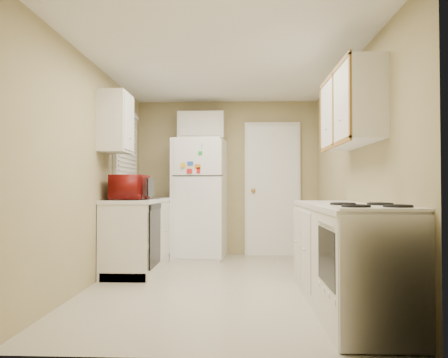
{
  "coord_description": "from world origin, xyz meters",
  "views": [
    {
      "loc": [
        0.19,
        -4.35,
        1.05
      ],
      "look_at": [
        0.0,
        0.5,
        1.15
      ],
      "focal_mm": 32.0,
      "sensor_mm": 36.0,
      "label": 1
    }
  ],
  "objects": [
    {
      "name": "floor",
      "position": [
        0.0,
        0.0,
        0.0
      ],
      "size": [
        3.8,
        3.8,
        0.0
      ],
      "primitive_type": "plane",
      "color": "beige",
      "rests_on": "ground"
    },
    {
      "name": "ceiling",
      "position": [
        0.0,
        0.0,
        2.4
      ],
      "size": [
        3.8,
        3.8,
        0.0
      ],
      "primitive_type": "plane",
      "color": "white",
      "rests_on": "floor"
    },
    {
      "name": "wall_left",
      "position": [
        -1.4,
        0.0,
        1.2
      ],
      "size": [
        3.8,
        3.8,
        0.0
      ],
      "primitive_type": "plane",
      "color": "tan",
      "rests_on": "floor"
    },
    {
      "name": "wall_right",
      "position": [
        1.4,
        0.0,
        1.2
      ],
      "size": [
        3.8,
        3.8,
        0.0
      ],
      "primitive_type": "plane",
      "color": "tan",
      "rests_on": "floor"
    },
    {
      "name": "wall_back",
      "position": [
        0.0,
        1.9,
        1.2
      ],
      "size": [
        2.8,
        2.8,
        0.0
      ],
      "primitive_type": "plane",
      "color": "tan",
      "rests_on": "floor"
    },
    {
      "name": "wall_front",
      "position": [
        0.0,
        -1.9,
        1.2
      ],
      "size": [
        2.8,
        2.8,
        0.0
      ],
      "primitive_type": "plane",
      "color": "tan",
      "rests_on": "floor"
    },
    {
      "name": "left_counter",
      "position": [
        -1.1,
        0.9,
        0.45
      ],
      "size": [
        0.6,
        1.8,
        0.9
      ],
      "primitive_type": "cube",
      "color": "silver",
      "rests_on": "floor"
    },
    {
      "name": "dishwasher",
      "position": [
        -0.81,
        0.3,
        0.49
      ],
      "size": [
        0.03,
        0.58,
        0.72
      ],
      "primitive_type": "cube",
      "color": "black",
      "rests_on": "floor"
    },
    {
      "name": "sink",
      "position": [
        -1.1,
        1.05,
        0.86
      ],
      "size": [
        0.54,
        0.74,
        0.16
      ],
      "primitive_type": "cube",
      "color": "gray",
      "rests_on": "left_counter"
    },
    {
      "name": "microwave",
      "position": [
        -1.12,
        0.36,
        1.05
      ],
      "size": [
        0.53,
        0.3,
        0.35
      ],
      "primitive_type": "imported",
      "rotation": [
        0.0,
        0.0,
        1.56
      ],
      "color": "maroon",
      "rests_on": "left_counter"
    },
    {
      "name": "soap_bottle",
      "position": [
        -1.15,
        1.48,
        1.0
      ],
      "size": [
        0.08,
        0.08,
        0.17
      ],
      "primitive_type": "imported",
      "rotation": [
        0.0,
        0.0,
        0.0
      ],
      "color": "silver",
      "rests_on": "left_counter"
    },
    {
      "name": "window_blinds",
      "position": [
        -1.36,
        1.05,
        1.6
      ],
      "size": [
        0.1,
        0.98,
        1.08
      ],
      "primitive_type": "cube",
      "color": "silver",
      "rests_on": "wall_left"
    },
    {
      "name": "upper_cabinet_left",
      "position": [
        -1.25,
        0.22,
        1.8
      ],
      "size": [
        0.3,
        0.45,
        0.7
      ],
      "primitive_type": "cube",
      "color": "silver",
      "rests_on": "wall_left"
    },
    {
      "name": "refrigerator",
      "position": [
        -0.4,
        1.6,
        0.88
      ],
      "size": [
        0.8,
        0.78,
        1.76
      ],
      "primitive_type": "cube",
      "rotation": [
        0.0,
        0.0,
        -0.12
      ],
      "color": "white",
      "rests_on": "floor"
    },
    {
      "name": "cabinet_over_fridge",
      "position": [
        -0.4,
        1.75,
        2.0
      ],
      "size": [
        0.7,
        0.3,
        0.4
      ],
      "primitive_type": "cube",
      "color": "silver",
      "rests_on": "wall_back"
    },
    {
      "name": "interior_door",
      "position": [
        0.7,
        1.86,
        1.02
      ],
      "size": [
        0.86,
        0.06,
        2.08
      ],
      "primitive_type": "cube",
      "color": "white",
      "rests_on": "floor"
    },
    {
      "name": "right_counter",
      "position": [
        1.1,
        -0.8,
        0.45
      ],
      "size": [
        0.6,
        2.0,
        0.9
      ],
      "primitive_type": "cube",
      "color": "silver",
      "rests_on": "floor"
    },
    {
      "name": "stove",
      "position": [
        1.11,
        -1.45,
        0.44
      ],
      "size": [
        0.6,
        0.74,
        0.89
      ],
      "primitive_type": "cube",
      "rotation": [
        0.0,
        0.0,
        -0.01
      ],
      "color": "white",
      "rests_on": "floor"
    },
    {
      "name": "upper_cabinet_right",
      "position": [
        1.25,
        -0.5,
        1.8
      ],
      "size": [
        0.3,
        1.2,
        0.7
      ],
      "primitive_type": "cube",
      "color": "silver",
      "rests_on": "wall_right"
    }
  ]
}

